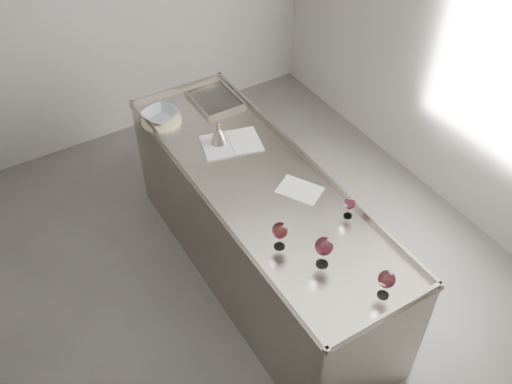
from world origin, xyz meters
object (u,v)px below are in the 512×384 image
notebook (231,143)px  counter (260,231)px  wine_glass_middle (324,247)px  wine_funnel (219,136)px  ceramic_bowl (161,115)px  wine_glass_right (387,280)px  wine_glass_left (280,231)px  wine_glass_small (350,204)px

notebook → counter: bearing=-78.9°
wine_glass_middle → wine_funnel: 1.22m
notebook → ceramic_bowl: bearing=136.0°
wine_glass_right → notebook: bearing=91.9°
wine_glass_left → wine_glass_small: 0.47m
wine_glass_small → notebook: bearing=104.7°
counter → wine_glass_small: wine_glass_small is taller
wine_glass_small → ceramic_bowl: 1.53m
wine_funnel → ceramic_bowl: bearing=118.1°
counter → wine_glass_right: bearing=-86.0°
wine_glass_left → wine_glass_right: 0.62m
counter → wine_glass_right: 1.24m
wine_glass_right → ceramic_bowl: size_ratio=0.75×
wine_glass_left → wine_glass_right: size_ratio=1.00×
wine_glass_left → wine_glass_small: wine_glass_left is taller
notebook → wine_funnel: wine_funnel is taller
counter → wine_glass_middle: 0.97m
wine_glass_left → wine_glass_middle: (0.13, -0.23, 0.01)m
counter → wine_glass_small: (0.27, -0.54, 0.57)m
wine_funnel → notebook: bearing=-39.9°
ceramic_bowl → counter: bearing=-73.3°
wine_glass_left → wine_funnel: (0.16, 0.99, -0.07)m
counter → ceramic_bowl: bearing=106.7°
counter → notebook: 0.63m
wine_glass_left → wine_glass_small: bearing=-1.2°
wine_glass_middle → wine_funnel: (0.03, 1.21, -0.08)m
wine_glass_small → ceramic_bowl: wine_glass_small is taller
wine_glass_middle → counter: bearing=84.7°
wine_glass_right → ceramic_bowl: wine_glass_right is taller
counter → wine_glass_left: size_ratio=13.54×
wine_glass_right → wine_glass_middle: bearing=113.8°
wine_glass_small → wine_funnel: 1.05m
notebook → wine_glass_small: bearing=-60.6°
counter → wine_glass_left: bearing=-110.6°
wine_glass_small → ceramic_bowl: (-0.54, 1.43, -0.05)m
wine_glass_right → notebook: (-0.05, 1.49, -0.12)m
counter → notebook: size_ratio=5.47×
wine_glass_small → notebook: (-0.25, 0.95, -0.09)m
wine_glass_left → wine_funnel: wine_funnel is taller
ceramic_bowl → wine_glass_left: bearing=-87.2°
ceramic_bowl → wine_funnel: bearing=-61.9°
wine_glass_right → ceramic_bowl: bearing=99.9°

